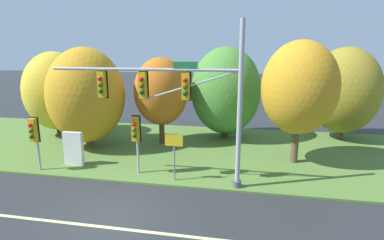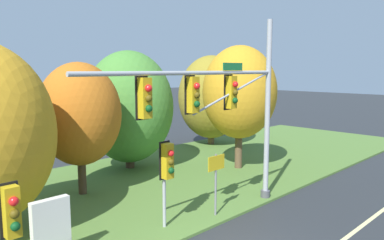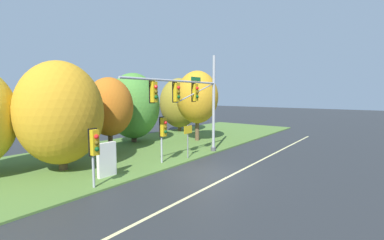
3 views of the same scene
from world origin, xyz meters
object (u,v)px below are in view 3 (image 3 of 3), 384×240
(tree_behind_signpost, at_px, (109,107))
(tree_tall_centre, at_px, (197,97))
(pedestrian_signal_further_along, at_px, (163,130))
(tree_left_of_mast, at_px, (61,113))
(pedestrian_signal_near_kerb, at_px, (94,146))
(tree_mid_verge, at_px, (133,106))
(traffic_signal_mast, at_px, (192,97))
(info_kiosk, at_px, (107,160))
(route_sign_post, at_px, (188,136))
(tree_right_far, at_px, (179,103))

(tree_behind_signpost, distance_m, tree_tall_centre, 8.78)
(pedestrian_signal_further_along, xyz_separation_m, tree_left_of_mast, (-4.77, 3.79, 1.20))
(tree_left_of_mast, xyz_separation_m, tree_tall_centre, (12.99, -0.49, 0.82))
(tree_tall_centre, bearing_deg, pedestrian_signal_near_kerb, -163.92)
(tree_mid_verge, height_order, tree_tall_centre, tree_tall_centre)
(pedestrian_signal_further_along, height_order, tree_mid_verge, tree_mid_verge)
(traffic_signal_mast, distance_m, tree_mid_verge, 8.46)
(traffic_signal_mast, xyz_separation_m, tree_left_of_mast, (-7.13, 4.39, -0.89))
(traffic_signal_mast, relative_size, tree_left_of_mast, 1.40)
(tree_left_of_mast, xyz_separation_m, info_kiosk, (0.86, -3.23, -2.49))
(route_sign_post, relative_size, tree_right_far, 0.36)
(traffic_signal_mast, bearing_deg, info_kiosk, 169.56)
(tree_mid_verge, xyz_separation_m, tree_right_far, (8.26, 1.29, 0.05))
(pedestrian_signal_further_along, xyz_separation_m, tree_mid_verge, (3.90, 7.68, 1.21))
(traffic_signal_mast, bearing_deg, route_sign_post, 146.89)
(traffic_signal_mast, distance_m, tree_behind_signpost, 6.65)
(tree_right_far, bearing_deg, info_kiosk, -152.41)
(traffic_signal_mast, height_order, tree_left_of_mast, traffic_signal_mast)
(tree_behind_signpost, relative_size, tree_tall_centre, 0.86)
(traffic_signal_mast, xyz_separation_m, tree_right_far, (9.80, 9.56, -0.83))
(pedestrian_signal_further_along, relative_size, tree_right_far, 0.47)
(tree_behind_signpost, bearing_deg, tree_left_of_mast, -159.63)
(pedestrian_signal_near_kerb, xyz_separation_m, tree_behind_signpost, (5.06, 6.07, 1.49))
(route_sign_post, distance_m, tree_behind_signpost, 6.63)
(tree_behind_signpost, bearing_deg, traffic_signal_mast, -66.60)
(route_sign_post, bearing_deg, traffic_signal_mast, -33.11)
(tree_tall_centre, bearing_deg, info_kiosk, -167.25)
(route_sign_post, xyz_separation_m, tree_tall_centre, (6.14, 3.72, 2.64))
(info_kiosk, bearing_deg, route_sign_post, -9.21)
(tree_left_of_mast, relative_size, tree_tall_centre, 0.95)
(traffic_signal_mast, bearing_deg, tree_left_of_mast, 148.40)
(pedestrian_signal_near_kerb, relative_size, tree_left_of_mast, 0.45)
(route_sign_post, bearing_deg, tree_right_far, 42.91)
(traffic_signal_mast, relative_size, route_sign_post, 3.84)
(tree_behind_signpost, distance_m, info_kiosk, 6.66)
(pedestrian_signal_near_kerb, distance_m, tree_tall_centre, 14.26)
(pedestrian_signal_further_along, relative_size, tree_mid_verge, 0.47)
(route_sign_post, relative_size, tree_tall_centre, 0.35)
(tree_right_far, bearing_deg, tree_behind_signpost, -164.30)
(tree_left_of_mast, bearing_deg, pedestrian_signal_further_along, -38.50)
(tree_tall_centre, xyz_separation_m, tree_right_far, (3.94, 5.66, -0.76))
(traffic_signal_mast, bearing_deg, tree_behind_signpost, 113.40)
(pedestrian_signal_near_kerb, height_order, route_sign_post, pedestrian_signal_near_kerb)
(pedestrian_signal_further_along, bearing_deg, info_kiosk, 171.84)
(tree_behind_signpost, bearing_deg, route_sign_post, -68.29)
(tree_mid_verge, bearing_deg, tree_tall_centre, -45.37)
(traffic_signal_mast, distance_m, tree_right_far, 13.71)
(pedestrian_signal_further_along, height_order, tree_left_of_mast, tree_left_of_mast)
(pedestrian_signal_further_along, distance_m, route_sign_post, 2.21)
(tree_behind_signpost, height_order, tree_mid_verge, tree_mid_verge)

